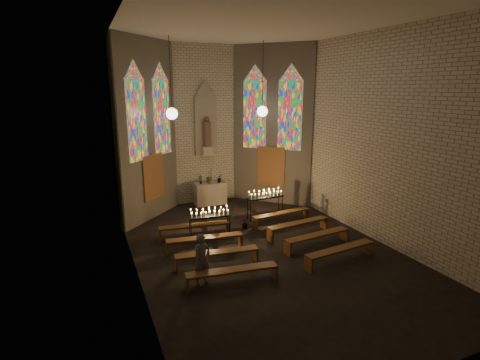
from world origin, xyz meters
The scene contains 18 objects.
floor centered at (0.00, 0.00, 0.00)m, with size 12.00×12.00×0.00m, color black.
room centered at (0.00, 3.37, 3.72)m, with size 8.22×12.43×7.00m.
altar centered at (0.00, 5.45, 0.50)m, with size 1.40×0.60×1.00m, color #BDB19A.
flower_vase_left centered at (-0.45, 5.43, 1.19)m, with size 0.20×0.14×0.39m, color #4C723F.
flower_vase_center centered at (-0.08, 5.39, 1.17)m, with size 0.30×0.26×0.34m, color #4C723F.
flower_vase_right centered at (0.42, 5.36, 1.21)m, with size 0.23×0.19×0.42m, color #4C723F.
aisle_flower_pot centered at (0.23, 2.08, 0.22)m, with size 0.24×0.24×0.43m, color #4C723F.
votive_stand_left centered at (-1.29, 1.60, 0.92)m, with size 1.48×0.48×1.07m.
votive_stand_right centered at (1.43, 2.78, 0.97)m, with size 1.55×0.44×1.13m.
pew_left_0 centered at (-1.75, 1.95, 0.39)m, with size 2.50×0.63×0.48m.
pew_right_0 centered at (1.75, 1.95, 0.39)m, with size 2.50×0.63×0.48m.
pew_left_1 centered at (-1.75, 0.75, 0.39)m, with size 2.50×0.63×0.48m.
pew_right_1 centered at (1.75, 0.75, 0.39)m, with size 2.50×0.63×0.48m.
pew_left_2 centered at (-1.75, -0.45, 0.39)m, with size 2.50×0.63×0.48m.
pew_right_2 centered at (1.75, -0.45, 0.39)m, with size 2.50×0.63×0.48m.
pew_left_3 centered at (-1.75, -1.65, 0.39)m, with size 2.50×0.63×0.48m.
pew_right_3 centered at (1.75, -1.65, 0.39)m, with size 2.50×0.63×0.48m.
visitor centered at (-2.46, -1.29, 0.71)m, with size 0.52×0.34×1.43m, color #4F4F5A.
Camera 1 is at (-5.06, -10.08, 5.15)m, focal length 28.00 mm.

